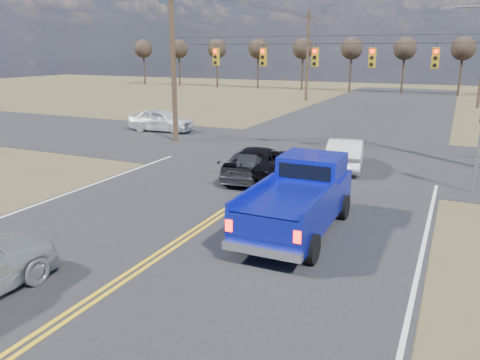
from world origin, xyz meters
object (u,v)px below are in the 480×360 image
at_px(cross_car_west, 161,120).
at_px(black_suv, 259,162).
at_px(white_car_queue, 346,153).
at_px(dgrey_car_queue, 251,165).
at_px(pickup_truck, 299,199).

bearing_deg(cross_car_west, black_suv, -132.87).
height_order(white_car_queue, dgrey_car_queue, white_car_queue).
bearing_deg(pickup_truck, white_car_queue, 92.96).
distance_m(white_car_queue, cross_car_west, 15.47).
distance_m(black_suv, cross_car_west, 14.19).
height_order(dgrey_car_queue, cross_car_west, cross_car_west).
height_order(white_car_queue, cross_car_west, cross_car_west).
relative_size(white_car_queue, dgrey_car_queue, 1.02).
distance_m(white_car_queue, dgrey_car_queue, 5.10).
distance_m(black_suv, white_car_queue, 4.66).
bearing_deg(black_suv, white_car_queue, -144.58).
bearing_deg(white_car_queue, cross_car_west, -28.68).
relative_size(black_suv, white_car_queue, 1.10).
height_order(black_suv, dgrey_car_queue, black_suv).
bearing_deg(dgrey_car_queue, white_car_queue, -138.92).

